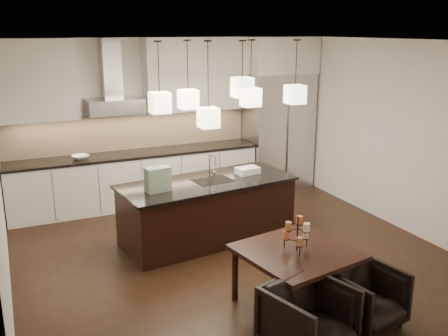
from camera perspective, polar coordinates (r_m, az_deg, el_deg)
name	(u,v)px	position (r m, az deg, el deg)	size (l,w,h in m)	color
floor	(230,254)	(6.88, 0.70, -9.76)	(5.50, 5.50, 0.02)	black
ceiling	(231,40)	(6.21, 0.78, 14.44)	(5.50, 5.50, 0.02)	white
wall_back	(165,119)	(8.92, -6.82, 5.61)	(5.50, 0.02, 2.80)	silver
wall_front	(377,229)	(4.18, 17.05, -6.71)	(5.50, 0.02, 2.80)	silver
wall_right	(397,135)	(7.94, 19.13, 3.60)	(0.02, 5.50, 2.80)	silver
refrigerator	(278,131)	(9.48, 6.17, 4.23)	(1.20, 0.72, 2.15)	#B7B7BA
fridge_panel	(280,55)	(9.31, 6.43, 12.70)	(1.26, 0.72, 0.65)	silver
lower_cabinets	(137,180)	(8.67, -9.88, -1.34)	(4.21, 0.62, 0.88)	silver
countertop	(136,154)	(8.55, -10.03, 1.61)	(4.21, 0.66, 0.04)	black
backsplash	(131,131)	(8.76, -10.63, 4.16)	(4.21, 0.02, 0.63)	beige
upper_cab_left	(35,80)	(8.25, -20.82, 9.33)	(1.25, 0.35, 1.25)	silver
upper_cab_right	(197,74)	(8.82, -3.12, 10.66)	(1.86, 0.35, 1.25)	silver
hood_canopy	(115,106)	(8.37, -12.38, 6.92)	(0.90, 0.52, 0.24)	#B7B7BA
hood_chimney	(111,68)	(8.41, -12.78, 11.05)	(0.30, 0.28, 0.96)	#B7B7BA
fruit_bowl	(80,157)	(8.32, -16.09, 1.20)	(0.26, 0.26, 0.06)	silver
island_body	(207,212)	(7.14, -1.91, -5.02)	(2.39, 0.96, 0.84)	black
island_top	(207,182)	(7.00, -1.94, -1.65)	(2.46, 1.03, 0.04)	black
faucet	(210,166)	(7.07, -1.66, 0.22)	(0.10, 0.23, 0.36)	silver
tote_bag	(158,179)	(6.58, -7.56, -1.28)	(0.32, 0.17, 0.32)	#134A2E
food_container	(248,170)	(7.34, 2.71, -0.28)	(0.32, 0.23, 0.10)	silver
dining_table	(296,278)	(5.59, 8.18, -12.36)	(1.10, 1.10, 0.66)	black
candelabra	(297,233)	(5.36, 8.40, -7.41)	(0.32, 0.32, 0.39)	black
candle_a	(306,234)	(5.46, 9.35, -7.46)	(0.07, 0.07, 0.09)	beige
candle_b	(286,235)	(5.41, 7.13, -7.57)	(0.07, 0.07, 0.09)	#CF5829
candle_c	(300,241)	(5.27, 8.66, -8.29)	(0.07, 0.07, 0.09)	#9B5D31
candle_d	(300,220)	(5.44, 8.64, -5.89)	(0.07, 0.07, 0.09)	#CF5829
candle_e	(288,226)	(5.27, 7.38, -6.59)	(0.07, 0.07, 0.09)	#9B5D31
candle_f	(307,227)	(5.26, 9.43, -6.71)	(0.07, 0.07, 0.09)	beige
armchair_left	(309,319)	(4.92, 9.64, -16.64)	(0.71, 0.73, 0.67)	black
armchair_right	(366,297)	(5.45, 15.93, -13.99)	(0.65, 0.67, 0.61)	black
pendant_a	(160,103)	(6.42, -7.35, 7.41)	(0.24, 0.24, 0.26)	#FDF0C1
pendant_b	(188,99)	(6.95, -4.12, 7.85)	(0.24, 0.24, 0.26)	#FDF0C1
pendant_c	(242,87)	(6.67, 2.10, 9.21)	(0.24, 0.24, 0.26)	#FDF0C1
pendant_d	(251,97)	(7.14, 3.06, 8.08)	(0.24, 0.24, 0.26)	#FDF0C1
pendant_e	(295,94)	(7.17, 8.12, 8.33)	(0.24, 0.24, 0.26)	#FDF0C1
pendant_f	(208,118)	(6.57, -1.80, 5.76)	(0.24, 0.24, 0.26)	#FDF0C1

